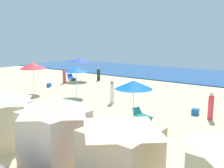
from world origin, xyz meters
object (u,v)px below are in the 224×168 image
cabana_3 (54,131)px  cooler_box_0 (49,85)px  lounge_chair_4_0 (71,78)px  lounge_chair_3_0 (142,115)px  umbrella_4 (80,60)px  cabana_4 (121,156)px  beachgoer_4 (64,77)px  beach_ball_1 (83,117)px  beachgoer_0 (112,93)px  cabana_2 (6,117)px  umbrella_0 (76,70)px  umbrella_2 (33,66)px  umbrella_3 (134,85)px  beachgoer_2 (211,107)px  cooler_box_2 (195,112)px  beachgoer_1 (99,74)px

cabana_3 → cooler_box_0: size_ratio=5.60×
cabana_3 → lounge_chair_4_0: 20.25m
lounge_chair_3_0 → umbrella_4: 15.15m
lounge_chair_3_0 → cooler_box_0: lounge_chair_3_0 is taller
cabana_4 → beachgoer_4: (-15.99, 12.71, -0.56)m
umbrella_4 → beach_ball_1: size_ratio=10.49×
lounge_chair_3_0 → beachgoer_0: 4.25m
cabana_2 → umbrella_0: bearing=117.4°
umbrella_2 → umbrella_0: bearing=19.8°
cabana_2 → umbrella_4: 17.65m
umbrella_0 → umbrella_3: (7.42, -3.09, 0.02)m
umbrella_3 → beachgoer_0: umbrella_3 is taller
umbrella_0 → umbrella_3: umbrella_3 is taller
umbrella_4 → cabana_4: bearing=-43.5°
cabana_4 → cabana_3: bearing=-177.5°
lounge_chair_4_0 → beachgoer_4: 2.25m
umbrella_2 → lounge_chair_4_0: (-2.53, 7.13, -2.22)m
beachgoer_2 → beachgoer_4: 16.58m
umbrella_2 → beach_ball_1: umbrella_2 is taller
beachgoer_2 → beach_ball_1: bearing=-74.9°
umbrella_3 → cooler_box_2: umbrella_3 is taller
lounge_chair_4_0 → umbrella_4: bearing=-53.0°
lounge_chair_3_0 → beach_ball_1: 3.54m
cabana_4 → beach_ball_1: bearing=143.8°
umbrella_4 → umbrella_0: bearing=-48.9°
cooler_box_2 → umbrella_2: bearing=-81.0°
lounge_chair_3_0 → beachgoer_1: size_ratio=0.93×
umbrella_2 → umbrella_3: 11.40m
beachgoer_2 → umbrella_0: bearing=-108.5°
lounge_chair_3_0 → umbrella_4: umbrella_4 is taller
cabana_4 → cooler_box_0: cabana_4 is taller
cabana_4 → umbrella_2: (-14.39, 7.57, 1.18)m
umbrella_3 → umbrella_4: (-12.68, 9.12, 0.10)m
lounge_chair_3_0 → beachgoer_1: (-11.00, 9.42, 0.47)m
cabana_3 → umbrella_2: (-11.34, 7.57, 1.06)m
umbrella_2 → lounge_chair_4_0: umbrella_2 is taller
umbrella_2 → beachgoer_2: size_ratio=1.63×
umbrella_4 → cabana_3: bearing=-49.6°
beachgoer_2 → cooler_box_0: beachgoer_2 is taller
cabana_4 → umbrella_2: 16.31m
cabana_3 → cabana_4: size_ratio=1.08×
cabana_4 → beachgoer_0: size_ratio=1.48×
umbrella_4 → beach_ball_1: umbrella_4 is taller
beachgoer_4 → cooler_box_2: 15.48m
cabana_2 → umbrella_3: bearing=62.9°
umbrella_2 → beachgoer_4: size_ratio=1.72×
beachgoer_4 → cooler_box_2: bearing=-106.4°
beachgoer_0 → beachgoer_2: 7.10m
umbrella_3 → cabana_3: bearing=-89.3°
umbrella_4 → beach_ball_1: bearing=-46.1°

